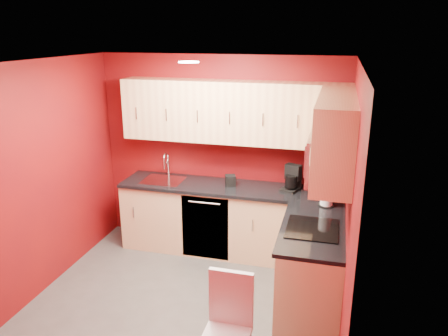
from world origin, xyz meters
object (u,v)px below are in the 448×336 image
at_px(sink, 164,177).
at_px(paper_towel, 327,192).
at_px(dining_chair, 226,332).
at_px(microwave, 330,157).
at_px(napkin_holder, 230,180).
at_px(coffee_maker, 291,178).

relative_size(sink, paper_towel, 1.63).
bearing_deg(dining_chair, microwave, 59.43).
height_order(paper_towel, dining_chair, paper_towel).
relative_size(napkin_holder, paper_towel, 0.42).
bearing_deg(paper_towel, microwave, -89.45).
xyz_separation_m(sink, napkin_holder, (0.89, 0.02, 0.03)).
distance_m(sink, napkin_holder, 0.90).
xyz_separation_m(microwave, dining_chair, (-0.69, -1.16, -1.20)).
relative_size(sink, coffee_maker, 1.66).
xyz_separation_m(sink, dining_chair, (1.40, -2.16, -0.48)).
bearing_deg(coffee_maker, paper_towel, -19.29).
distance_m(coffee_maker, dining_chair, 2.29).
bearing_deg(sink, napkin_holder, 1.37).
relative_size(sink, dining_chair, 0.56).
bearing_deg(sink, microwave, -25.60).
relative_size(microwave, coffee_maker, 2.43).
relative_size(coffee_maker, dining_chair, 0.34).
bearing_deg(dining_chair, paper_towel, 69.54).
distance_m(microwave, sink, 2.43).
distance_m(napkin_holder, dining_chair, 2.30).
xyz_separation_m(paper_towel, dining_chair, (-0.69, -1.81, -0.61)).
distance_m(sink, paper_towel, 2.12).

